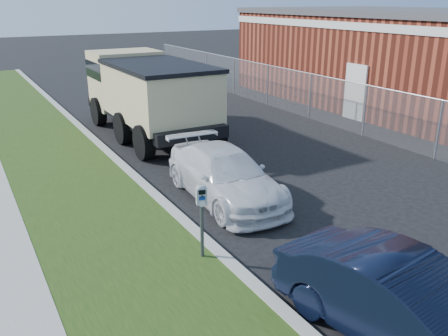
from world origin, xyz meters
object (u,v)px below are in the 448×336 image
parking_meter (202,205)px  dump_truck (146,91)px  white_wagon (224,175)px  navy_sedan (405,305)px

parking_meter → dump_truck: (2.41, 9.02, 0.39)m
parking_meter → white_wagon: bearing=68.6°
white_wagon → navy_sedan: navy_sedan is taller
white_wagon → navy_sedan: (-0.41, -5.75, 0.04)m
parking_meter → white_wagon: 3.08m
navy_sedan → dump_truck: (0.98, 12.36, 0.89)m
navy_sedan → dump_truck: bearing=76.8°
parking_meter → navy_sedan: 3.66m
white_wagon → dump_truck: dump_truck is taller
parking_meter → dump_truck: size_ratio=0.20×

